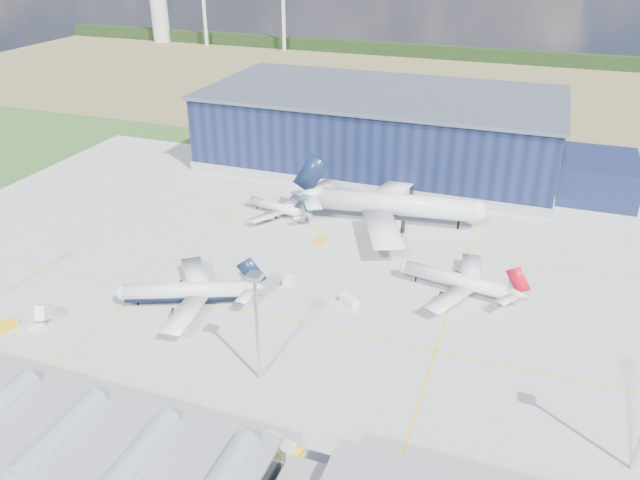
{
  "coord_description": "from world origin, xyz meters",
  "views": [
    {
      "loc": [
        52.9,
        -114.53,
        77.37
      ],
      "look_at": [
        7.29,
        11.07,
        9.63
      ],
      "focal_mm": 35.0,
      "sensor_mm": 36.0,
      "label": 1
    }
  ],
  "objects_px": {
    "airliner_regional": "(277,203)",
    "gse_van_b": "(349,301)",
    "hangar": "(389,133)",
    "gse_van_c": "(278,447)",
    "airliner_widebody": "(397,194)",
    "gse_tug_a": "(6,326)",
    "gse_tug_c": "(320,241)",
    "airstair": "(45,316)",
    "gse_cart_a": "(289,281)",
    "airliner_red": "(457,273)",
    "car_a": "(187,434)",
    "airliner_navy": "(184,283)",
    "light_mast_center": "(256,311)",
    "gse_tug_b": "(295,454)",
    "gse_cart_b": "(301,218)"
  },
  "relations": [
    {
      "from": "airliner_navy",
      "to": "gse_cart_a",
      "type": "relative_size",
      "value": 10.51
    },
    {
      "from": "gse_tug_a",
      "to": "light_mast_center",
      "type": "bearing_deg",
      "value": 17.89
    },
    {
      "from": "airliner_red",
      "to": "gse_tug_c",
      "type": "bearing_deg",
      "value": -8.82
    },
    {
      "from": "airliner_navy",
      "to": "airliner_regional",
      "type": "height_order",
      "value": "airliner_navy"
    },
    {
      "from": "gse_cart_a",
      "to": "airliner_widebody",
      "type": "bearing_deg",
      "value": 68.36
    },
    {
      "from": "gse_van_b",
      "to": "gse_cart_b",
      "type": "distance_m",
      "value": 47.17
    },
    {
      "from": "airliner_widebody",
      "to": "gse_van_c",
      "type": "relative_size",
      "value": 10.55
    },
    {
      "from": "gse_tug_c",
      "to": "airstair",
      "type": "relative_size",
      "value": 0.67
    },
    {
      "from": "airliner_widebody",
      "to": "gse_tug_a",
      "type": "distance_m",
      "value": 103.72
    },
    {
      "from": "airliner_navy",
      "to": "gse_tug_b",
      "type": "height_order",
      "value": "airliner_navy"
    },
    {
      "from": "airliner_navy",
      "to": "airliner_regional",
      "type": "xyz_separation_m",
      "value": [
        0.11,
        52.0,
        -1.63
      ]
    },
    {
      "from": "gse_tug_a",
      "to": "gse_cart_b",
      "type": "relative_size",
      "value": 1.37
    },
    {
      "from": "airliner_widebody",
      "to": "gse_tug_a",
      "type": "xyz_separation_m",
      "value": [
        -65.39,
        -80.07,
        -8.49
      ]
    },
    {
      "from": "airliner_navy",
      "to": "light_mast_center",
      "type": "bearing_deg",
      "value": 123.4
    },
    {
      "from": "airliner_navy",
      "to": "gse_van_b",
      "type": "xyz_separation_m",
      "value": [
        35.06,
        12.39,
        -4.59
      ]
    },
    {
      "from": "airliner_regional",
      "to": "gse_cart_a",
      "type": "distance_m",
      "value": 39.95
    },
    {
      "from": "gse_cart_a",
      "to": "gse_van_c",
      "type": "bearing_deg",
      "value": -69.98
    },
    {
      "from": "gse_tug_a",
      "to": "gse_tug_c",
      "type": "height_order",
      "value": "gse_tug_a"
    },
    {
      "from": "airliner_navy",
      "to": "gse_van_c",
      "type": "xyz_separation_m",
      "value": [
        37.59,
        -34.0,
        -4.37
      ]
    },
    {
      "from": "airliner_widebody",
      "to": "car_a",
      "type": "xyz_separation_m",
      "value": [
        -12.78,
        -94.34,
        -8.69
      ]
    },
    {
      "from": "gse_van_c",
      "to": "gse_tug_b",
      "type": "bearing_deg",
      "value": -74.19
    },
    {
      "from": "hangar",
      "to": "gse_van_c",
      "type": "height_order",
      "value": "hangar"
    },
    {
      "from": "hangar",
      "to": "airliner_red",
      "type": "bearing_deg",
      "value": -65.25
    },
    {
      "from": "hangar",
      "to": "gse_van_c",
      "type": "distance_m",
      "value": 142.32
    },
    {
      "from": "gse_cart_a",
      "to": "gse_tug_c",
      "type": "xyz_separation_m",
      "value": [
        -0.23,
        22.33,
        0.02
      ]
    },
    {
      "from": "gse_tug_c",
      "to": "airliner_widebody",
      "type": "bearing_deg",
      "value": 57.36
    },
    {
      "from": "light_mast_center",
      "to": "gse_cart_b",
      "type": "distance_m",
      "value": 73.04
    },
    {
      "from": "gse_cart_b",
      "to": "car_a",
      "type": "bearing_deg",
      "value": -126.71
    },
    {
      "from": "light_mast_center",
      "to": "gse_tug_b",
      "type": "xyz_separation_m",
      "value": [
        13.63,
        -16.0,
        -14.82
      ]
    },
    {
      "from": "gse_van_b",
      "to": "airliner_regional",
      "type": "bearing_deg",
      "value": 75.89
    },
    {
      "from": "airliner_regional",
      "to": "gse_van_b",
      "type": "xyz_separation_m",
      "value": [
        34.95,
        -39.61,
        -2.96
      ]
    },
    {
      "from": "gse_tug_b",
      "to": "gse_van_c",
      "type": "height_order",
      "value": "gse_van_c"
    },
    {
      "from": "gse_van_c",
      "to": "airliner_widebody",
      "type": "bearing_deg",
      "value": 17.75
    },
    {
      "from": "airstair",
      "to": "car_a",
      "type": "height_order",
      "value": "airstair"
    },
    {
      "from": "light_mast_center",
      "to": "airliner_widebody",
      "type": "height_order",
      "value": "light_mast_center"
    },
    {
      "from": "gse_van_b",
      "to": "airstair",
      "type": "height_order",
      "value": "airstair"
    },
    {
      "from": "gse_tug_a",
      "to": "gse_tug_b",
      "type": "relative_size",
      "value": 1.38
    },
    {
      "from": "airliner_navy",
      "to": "gse_tug_a",
      "type": "height_order",
      "value": "airliner_navy"
    },
    {
      "from": "gse_tug_a",
      "to": "gse_cart_b",
      "type": "distance_m",
      "value": 82.44
    },
    {
      "from": "airliner_red",
      "to": "gse_tug_a",
      "type": "distance_m",
      "value": 100.07
    },
    {
      "from": "airliner_regional",
      "to": "gse_van_c",
      "type": "relative_size",
      "value": 4.59
    },
    {
      "from": "gse_cart_a",
      "to": "gse_van_c",
      "type": "height_order",
      "value": "gse_van_c"
    },
    {
      "from": "gse_tug_a",
      "to": "airstair",
      "type": "distance_m",
      "value": 7.79
    },
    {
      "from": "hangar",
      "to": "airliner_red",
      "type": "height_order",
      "value": "hangar"
    },
    {
      "from": "gse_tug_a",
      "to": "gse_cart_a",
      "type": "relative_size",
      "value": 1.19
    },
    {
      "from": "gse_tug_b",
      "to": "gse_van_c",
      "type": "relative_size",
      "value": 0.52
    },
    {
      "from": "gse_tug_c",
      "to": "airstair",
      "type": "height_order",
      "value": "airstair"
    },
    {
      "from": "gse_tug_c",
      "to": "airstair",
      "type": "bearing_deg",
      "value": -120.41
    },
    {
      "from": "gse_tug_c",
      "to": "gse_cart_b",
      "type": "xyz_separation_m",
      "value": [
        -10.3,
        11.97,
        -0.12
      ]
    },
    {
      "from": "gse_tug_a",
      "to": "gse_van_c",
      "type": "relative_size",
      "value": 0.73
    }
  ]
}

